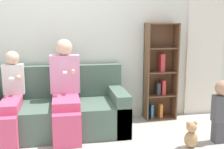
{
  "coord_description": "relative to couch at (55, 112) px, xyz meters",
  "views": [
    {
      "loc": [
        0.03,
        -3.17,
        1.47
      ],
      "look_at": [
        0.7,
        0.55,
        0.76
      ],
      "focal_mm": 45.0,
      "sensor_mm": 36.0,
      "label": 1
    }
  ],
  "objects": [
    {
      "name": "ground_plane",
      "position": [
        0.08,
        -0.5,
        -0.27
      ],
      "size": [
        14.0,
        14.0,
        0.0
      ],
      "primitive_type": "plane",
      "color": "#BCB2A8"
    },
    {
      "name": "toddler_standing",
      "position": [
        2.01,
        -0.69,
        0.16
      ],
      "size": [
        0.21,
        0.19,
        0.78
      ],
      "color": "#47474C",
      "rests_on": "ground_plane"
    },
    {
      "name": "curtain_panel",
      "position": [
        2.33,
        0.39,
        0.88
      ],
      "size": [
        0.6,
        0.04,
        2.31
      ],
      "color": "silver",
      "rests_on": "ground_plane"
    },
    {
      "name": "couch",
      "position": [
        0.0,
        0.0,
        0.0
      ],
      "size": [
        1.91,
        0.82,
        0.86
      ],
      "color": "#4C6656",
      "rests_on": "ground_plane"
    },
    {
      "name": "back_wall",
      "position": [
        0.08,
        0.44,
        1.0
      ],
      "size": [
        10.0,
        0.06,
        2.55
      ],
      "color": "silver",
      "rests_on": "ground_plane"
    },
    {
      "name": "teddy_bear",
      "position": [
        1.59,
        -0.77,
        -0.12
      ],
      "size": [
        0.16,
        0.13,
        0.33
      ],
      "color": "tan",
      "rests_on": "ground_plane"
    },
    {
      "name": "bookshelf",
      "position": [
        1.57,
        0.31,
        0.42
      ],
      "size": [
        0.47,
        0.25,
        1.45
      ],
      "color": "brown",
      "rests_on": "ground_plane"
    },
    {
      "name": "adult_seated",
      "position": [
        0.15,
        -0.08,
        0.36
      ],
      "size": [
        0.4,
        0.79,
        1.24
      ],
      "color": "#DB4C75",
      "rests_on": "ground_plane"
    },
    {
      "name": "child_seated",
      "position": [
        -0.52,
        -0.12,
        0.27
      ],
      "size": [
        0.27,
        0.8,
        1.09
      ],
      "color": "#DB4C75",
      "rests_on": "ground_plane"
    }
  ]
}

